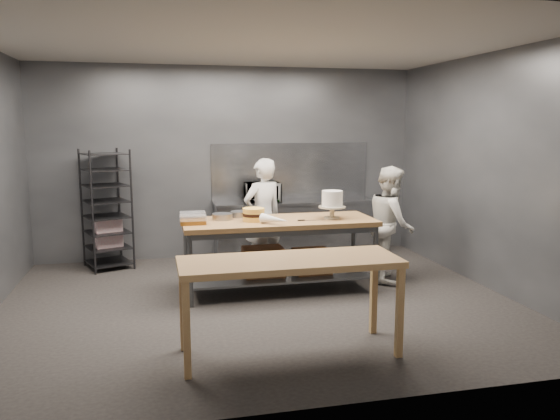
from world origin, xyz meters
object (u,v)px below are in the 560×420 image
chef_behind (263,217)px  chef_right (391,224)px  microwave (262,192)px  speed_rack (107,210)px  work_table (281,247)px  frosted_cake_stand (332,201)px  layer_cake (254,215)px  near_counter (290,268)px

chef_behind → chef_right: 1.76m
chef_behind → chef_right: (1.63, -0.67, -0.04)m
microwave → speed_rack: bearing=-178.0°
work_table → chef_right: 1.58m
chef_right → frosted_cake_stand: size_ratio=4.37×
chef_behind → layer_cake: 0.91m
near_counter → chef_behind: (0.29, 2.73, 0.01)m
near_counter → layer_cake: (0.01, 1.88, 0.19)m
near_counter → frosted_cake_stand: bearing=61.2°
chef_right → work_table: bearing=112.5°
work_table → layer_cake: size_ratio=8.91×
work_table → layer_cake: (-0.35, -0.03, 0.43)m
chef_right → microwave: chef_right is taller
speed_rack → chef_right: 4.09m
speed_rack → frosted_cake_stand: (2.87, -1.76, 0.29)m
near_counter → microwave: (0.47, 3.67, 0.24)m
speed_rack → layer_cake: size_ratio=6.50×
chef_right → layer_cake: bearing=112.3°
work_table → near_counter: 1.96m
microwave → frosted_cake_stand: bearing=-73.9°
near_counter → speed_rack: (-1.87, 3.59, 0.04)m
near_counter → chef_right: (1.92, 2.07, -0.04)m
chef_behind → frosted_cake_stand: (0.71, -0.90, 0.33)m
microwave → frosted_cake_stand: 1.92m
near_counter → microwave: microwave is taller
layer_cake → frosted_cake_stand: bearing=-3.2°
near_counter → microwave: size_ratio=3.69×
chef_right → chef_behind: bearing=84.6°
speed_rack → chef_behind: speed_rack is taller
work_table → frosted_cake_stand: 0.87m
frosted_cake_stand → speed_rack: bearing=148.5°
chef_behind → chef_right: size_ratio=1.06×
near_counter → speed_rack: size_ratio=1.14×
chef_behind → chef_right: chef_behind is taller
chef_right → frosted_cake_stand: bearing=121.3°
near_counter → chef_right: 2.82m
speed_rack → chef_right: speed_rack is taller
microwave → frosted_cake_stand: (0.53, -1.84, 0.10)m
frosted_cake_stand → work_table: bearing=172.8°
chef_behind → work_table: bearing=73.3°
layer_cake → chef_right: bearing=5.4°
chef_behind → frosted_cake_stand: 1.20m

